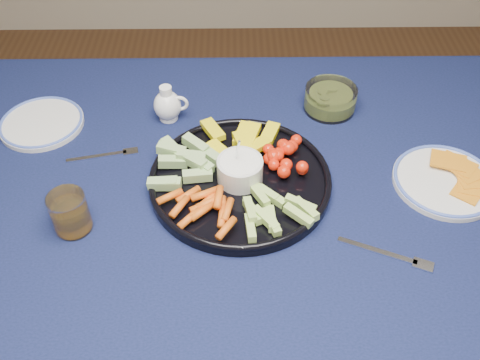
{
  "coord_description": "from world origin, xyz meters",
  "views": [
    {
      "loc": [
        -0.06,
        -0.64,
        1.49
      ],
      "look_at": [
        -0.05,
        0.08,
        0.76
      ],
      "focal_mm": 40.0,
      "sensor_mm": 36.0,
      "label": 1
    }
  ],
  "objects_px": {
    "dining_table": "(266,246)",
    "pickle_bowl": "(330,100)",
    "cheese_plate": "(446,180)",
    "juice_tumbler": "(71,215)",
    "side_plate_extra": "(42,123)",
    "crudite_platter": "(239,177)",
    "creamer_pitcher": "(168,105)"
  },
  "relations": [
    {
      "from": "creamer_pitcher",
      "to": "juice_tumbler",
      "type": "xyz_separation_m",
      "value": [
        -0.15,
        -0.31,
        -0.0
      ]
    },
    {
      "from": "crudite_platter",
      "to": "pickle_bowl",
      "type": "distance_m",
      "value": 0.31
    },
    {
      "from": "dining_table",
      "to": "cheese_plate",
      "type": "xyz_separation_m",
      "value": [
        0.35,
        0.08,
        0.1
      ]
    },
    {
      "from": "cheese_plate",
      "to": "juice_tumbler",
      "type": "height_order",
      "value": "juice_tumbler"
    },
    {
      "from": "pickle_bowl",
      "to": "juice_tumbler",
      "type": "xyz_separation_m",
      "value": [
        -0.5,
        -0.34,
        0.01
      ]
    },
    {
      "from": "crudite_platter",
      "to": "cheese_plate",
      "type": "height_order",
      "value": "crudite_platter"
    },
    {
      "from": "dining_table",
      "to": "juice_tumbler",
      "type": "relative_size",
      "value": 21.27
    },
    {
      "from": "crudite_platter",
      "to": "creamer_pitcher",
      "type": "height_order",
      "value": "crudite_platter"
    },
    {
      "from": "dining_table",
      "to": "crudite_platter",
      "type": "bearing_deg",
      "value": 121.81
    },
    {
      "from": "dining_table",
      "to": "crudite_platter",
      "type": "distance_m",
      "value": 0.15
    },
    {
      "from": "juice_tumbler",
      "to": "pickle_bowl",
      "type": "bearing_deg",
      "value": 33.99
    },
    {
      "from": "cheese_plate",
      "to": "juice_tumbler",
      "type": "bearing_deg",
      "value": -171.86
    },
    {
      "from": "creamer_pitcher",
      "to": "pickle_bowl",
      "type": "height_order",
      "value": "creamer_pitcher"
    },
    {
      "from": "juice_tumbler",
      "to": "side_plate_extra",
      "type": "xyz_separation_m",
      "value": [
        -0.13,
        0.29,
        -0.03
      ]
    },
    {
      "from": "creamer_pitcher",
      "to": "pickle_bowl",
      "type": "relative_size",
      "value": 0.72
    },
    {
      "from": "juice_tumbler",
      "to": "side_plate_extra",
      "type": "relative_size",
      "value": 0.44
    },
    {
      "from": "cheese_plate",
      "to": "side_plate_extra",
      "type": "height_order",
      "value": "cheese_plate"
    },
    {
      "from": "dining_table",
      "to": "cheese_plate",
      "type": "height_order",
      "value": "cheese_plate"
    },
    {
      "from": "crudite_platter",
      "to": "creamer_pitcher",
      "type": "xyz_separation_m",
      "value": [
        -0.15,
        0.21,
        0.02
      ]
    },
    {
      "from": "pickle_bowl",
      "to": "side_plate_extra",
      "type": "relative_size",
      "value": 0.64
    },
    {
      "from": "dining_table",
      "to": "side_plate_extra",
      "type": "height_order",
      "value": "side_plate_extra"
    },
    {
      "from": "side_plate_extra",
      "to": "crudite_platter",
      "type": "bearing_deg",
      "value": -23.52
    },
    {
      "from": "dining_table",
      "to": "juice_tumbler",
      "type": "bearing_deg",
      "value": -176.72
    },
    {
      "from": "dining_table",
      "to": "juice_tumbler",
      "type": "xyz_separation_m",
      "value": [
        -0.35,
        -0.02,
        0.12
      ]
    },
    {
      "from": "creamer_pitcher",
      "to": "cheese_plate",
      "type": "distance_m",
      "value": 0.59
    },
    {
      "from": "side_plate_extra",
      "to": "pickle_bowl",
      "type": "bearing_deg",
      "value": 4.64
    },
    {
      "from": "creamer_pitcher",
      "to": "pickle_bowl",
      "type": "bearing_deg",
      "value": 4.69
    },
    {
      "from": "pickle_bowl",
      "to": "side_plate_extra",
      "type": "distance_m",
      "value": 0.64
    },
    {
      "from": "crudite_platter",
      "to": "pickle_bowl",
      "type": "bearing_deg",
      "value": 48.85
    },
    {
      "from": "crudite_platter",
      "to": "side_plate_extra",
      "type": "height_order",
      "value": "crudite_platter"
    },
    {
      "from": "dining_table",
      "to": "pickle_bowl",
      "type": "relative_size",
      "value": 14.44
    },
    {
      "from": "crudite_platter",
      "to": "creamer_pitcher",
      "type": "distance_m",
      "value": 0.26
    }
  ]
}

